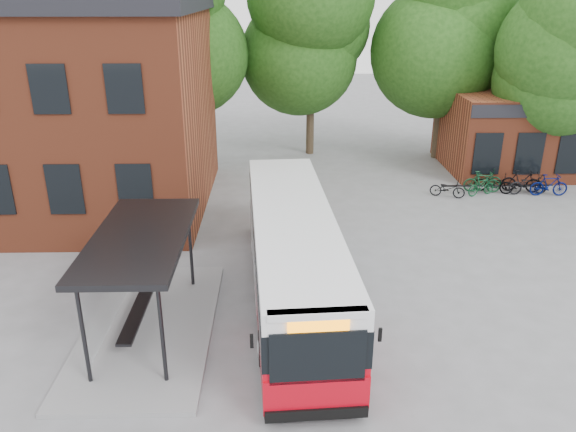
{
  "coord_description": "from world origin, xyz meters",
  "views": [
    {
      "loc": [
        -0.94,
        -14.36,
        8.75
      ],
      "look_at": [
        -0.57,
        2.36,
        2.0
      ],
      "focal_mm": 35.0,
      "sensor_mm": 36.0,
      "label": 1
    }
  ],
  "objects_px": {
    "city_bus": "(293,256)",
    "bus_shelter": "(145,283)",
    "bicycle_2": "(483,178)",
    "bicycle_3": "(482,182)",
    "bicycle_4": "(493,183)",
    "bicycle_7": "(549,185)",
    "bicycle_1": "(481,186)",
    "bicycle_6": "(528,184)",
    "bicycle_0": "(447,188)",
    "bicycle_5": "(521,181)"
  },
  "relations": [
    {
      "from": "city_bus",
      "to": "bicycle_0",
      "type": "bearing_deg",
      "value": 47.01
    },
    {
      "from": "bus_shelter",
      "to": "bicycle_7",
      "type": "xyz_separation_m",
      "value": [
        15.97,
        10.54,
        -0.94
      ]
    },
    {
      "from": "bicycle_2",
      "to": "bicycle_3",
      "type": "distance_m",
      "value": 0.85
    },
    {
      "from": "bicycle_0",
      "to": "bicycle_6",
      "type": "height_order",
      "value": "bicycle_6"
    },
    {
      "from": "bus_shelter",
      "to": "city_bus",
      "type": "bearing_deg",
      "value": 21.92
    },
    {
      "from": "bus_shelter",
      "to": "bicycle_2",
      "type": "relative_size",
      "value": 4.15
    },
    {
      "from": "bus_shelter",
      "to": "bicycle_3",
      "type": "bearing_deg",
      "value": 40.31
    },
    {
      "from": "bicycle_0",
      "to": "bicycle_4",
      "type": "height_order",
      "value": "bicycle_4"
    },
    {
      "from": "bicycle_0",
      "to": "bicycle_1",
      "type": "bearing_deg",
      "value": -62.55
    },
    {
      "from": "bicycle_2",
      "to": "bicycle_3",
      "type": "bearing_deg",
      "value": -179.59
    },
    {
      "from": "bicycle_1",
      "to": "bicycle_5",
      "type": "xyz_separation_m",
      "value": [
        2.01,
        0.44,
        0.08
      ]
    },
    {
      "from": "bicycle_1",
      "to": "bicycle_5",
      "type": "bearing_deg",
      "value": -99.96
    },
    {
      "from": "city_bus",
      "to": "bicycle_0",
      "type": "distance_m",
      "value": 11.51
    },
    {
      "from": "bus_shelter",
      "to": "bicycle_2",
      "type": "xyz_separation_m",
      "value": [
        13.41,
        11.9,
        -1.01
      ]
    },
    {
      "from": "bus_shelter",
      "to": "bicycle_4",
      "type": "distance_m",
      "value": 17.58
    },
    {
      "from": "bicycle_3",
      "to": "bicycle_1",
      "type": "bearing_deg",
      "value": 167.33
    },
    {
      "from": "bicycle_5",
      "to": "bicycle_7",
      "type": "height_order",
      "value": "bicycle_5"
    },
    {
      "from": "city_bus",
      "to": "bicycle_1",
      "type": "distance_m",
      "value": 12.71
    },
    {
      "from": "bicycle_0",
      "to": "bicycle_3",
      "type": "xyz_separation_m",
      "value": [
        1.79,
        0.63,
        0.1
      ]
    },
    {
      "from": "bicycle_2",
      "to": "bicycle_6",
      "type": "bearing_deg",
      "value": -100.51
    },
    {
      "from": "bicycle_5",
      "to": "bicycle_0",
      "type": "bearing_deg",
      "value": 114.65
    },
    {
      "from": "bicycle_2",
      "to": "bicycle_4",
      "type": "relative_size",
      "value": 0.97
    },
    {
      "from": "bus_shelter",
      "to": "bicycle_4",
      "type": "height_order",
      "value": "bus_shelter"
    },
    {
      "from": "bicycle_1",
      "to": "bicycle_6",
      "type": "distance_m",
      "value": 2.22
    },
    {
      "from": "bicycle_1",
      "to": "bicycle_2",
      "type": "relative_size",
      "value": 0.87
    },
    {
      "from": "bicycle_3",
      "to": "bicycle_2",
      "type": "bearing_deg",
      "value": -12.23
    },
    {
      "from": "bus_shelter",
      "to": "bicycle_0",
      "type": "xyz_separation_m",
      "value": [
        11.31,
        10.48,
        -1.04
      ]
    },
    {
      "from": "bus_shelter",
      "to": "bicycle_5",
      "type": "height_order",
      "value": "bus_shelter"
    },
    {
      "from": "bus_shelter",
      "to": "bicycle_6",
      "type": "bearing_deg",
      "value": 35.48
    },
    {
      "from": "bus_shelter",
      "to": "bicycle_2",
      "type": "distance_m",
      "value": 17.96
    },
    {
      "from": "city_bus",
      "to": "bus_shelter",
      "type": "bearing_deg",
      "value": -161.68
    },
    {
      "from": "bicycle_0",
      "to": "bicycle_5",
      "type": "height_order",
      "value": "bicycle_5"
    },
    {
      "from": "bicycle_0",
      "to": "bicycle_4",
      "type": "distance_m",
      "value": 2.39
    },
    {
      "from": "bus_shelter",
      "to": "bicycle_7",
      "type": "relative_size",
      "value": 4.1
    },
    {
      "from": "city_bus",
      "to": "bicycle_2",
      "type": "relative_size",
      "value": 6.57
    },
    {
      "from": "bicycle_3",
      "to": "bicycle_6",
      "type": "xyz_separation_m",
      "value": [
        2.03,
        -0.32,
        -0.01
      ]
    },
    {
      "from": "bicycle_5",
      "to": "bicycle_3",
      "type": "bearing_deg",
      "value": 104.53
    },
    {
      "from": "bicycle_1",
      "to": "bicycle_3",
      "type": "bearing_deg",
      "value": -44.56
    },
    {
      "from": "city_bus",
      "to": "bicycle_4",
      "type": "relative_size",
      "value": 6.37
    },
    {
      "from": "bicycle_5",
      "to": "bicycle_2",
      "type": "bearing_deg",
      "value": 77.11
    },
    {
      "from": "bicycle_1",
      "to": "city_bus",
      "type": "bearing_deg",
      "value": 113.22
    },
    {
      "from": "bus_shelter",
      "to": "bicycle_1",
      "type": "distance_m",
      "value": 16.78
    },
    {
      "from": "bicycle_1",
      "to": "bicycle_6",
      "type": "relative_size",
      "value": 0.79
    },
    {
      "from": "bicycle_3",
      "to": "bicycle_4",
      "type": "height_order",
      "value": "bicycle_3"
    },
    {
      "from": "city_bus",
      "to": "bicycle_4",
      "type": "bearing_deg",
      "value": 40.98
    },
    {
      "from": "bus_shelter",
      "to": "bicycle_3",
      "type": "height_order",
      "value": "bus_shelter"
    },
    {
      "from": "bicycle_6",
      "to": "bicycle_1",
      "type": "bearing_deg",
      "value": 88.66
    },
    {
      "from": "bicycle_2",
      "to": "bicycle_7",
      "type": "distance_m",
      "value": 2.89
    },
    {
      "from": "city_bus",
      "to": "bicycle_1",
      "type": "height_order",
      "value": "city_bus"
    },
    {
      "from": "bicycle_4",
      "to": "bicycle_7",
      "type": "xyz_separation_m",
      "value": [
        2.35,
        -0.53,
        0.06
      ]
    }
  ]
}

